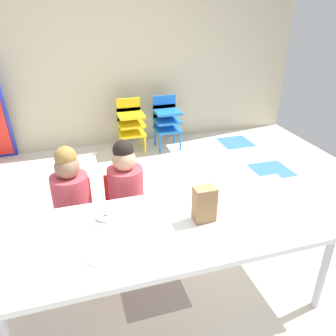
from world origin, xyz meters
name	(u,v)px	position (x,y,z in m)	size (l,w,h in m)	color
ground_plane	(139,249)	(0.01, 0.00, -0.01)	(5.53, 4.66, 0.02)	silver
back_wall	(92,38)	(0.00, 2.33, 1.37)	(5.53, 0.10, 2.74)	beige
craft_table	(169,232)	(0.09, -0.56, 0.56)	(1.95, 0.77, 0.60)	white
seated_child_near_camera	(71,195)	(-0.45, 0.05, 0.55)	(0.32, 0.32, 0.92)	red
seated_child_middle_seat	(126,187)	(-0.06, 0.05, 0.55)	(0.34, 0.34, 0.92)	red
kid_chair_yellow_stack	(131,122)	(0.35, 1.94, 0.40)	(0.32, 0.30, 0.68)	yellow
kid_chair_blue_stack	(166,119)	(0.83, 1.94, 0.40)	(0.32, 0.30, 0.68)	blue
paper_bag_brown	(204,204)	(0.31, -0.56, 0.71)	(0.13, 0.09, 0.22)	#9E754C
paper_plate_near_edge	(105,219)	(-0.27, -0.39, 0.61)	(0.18, 0.18, 0.01)	white
paper_plate_center_table	(103,255)	(-0.32, -0.71, 0.61)	(0.18, 0.18, 0.01)	white
donut_powdered_on_plate	(104,216)	(-0.27, -0.39, 0.63)	(0.10, 0.10, 0.03)	white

